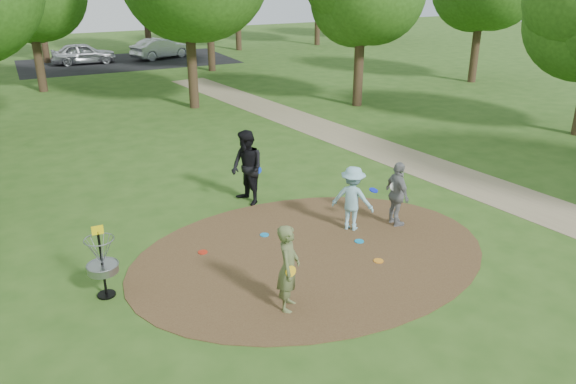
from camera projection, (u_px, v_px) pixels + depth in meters
name	position (u px, v px, depth m)	size (l,w,h in m)	color
ground	(311.00, 254.00, 12.82)	(100.00, 100.00, 0.00)	#2D5119
dirt_clearing	(311.00, 254.00, 12.82)	(8.40, 8.40, 0.02)	#47301C
footpath	(466.00, 181.00, 17.16)	(2.00, 40.00, 0.01)	#8C7A5B
parking_lot	(128.00, 62.00, 38.56)	(14.00, 8.00, 0.01)	black
player_observer_with_disc	(288.00, 268.00, 10.49)	(0.71, 0.76, 1.75)	#5B663B
player_throwing_with_disc	(352.00, 199.00, 13.75)	(1.31, 1.20, 1.64)	#8ABECD
player_walking_with_disc	(247.00, 168.00, 15.21)	(0.95, 1.13, 2.06)	black
player_waiting_with_disc	(397.00, 194.00, 13.96)	(0.53, 1.03, 1.68)	gray
disc_ground_cyan	(264.00, 235.00, 13.67)	(0.22, 0.22, 0.02)	#1884C2
disc_ground_blue	(359.00, 241.00, 13.36)	(0.22, 0.22, 0.02)	#0C8CCD
disc_ground_red	(203.00, 252.00, 12.85)	(0.22, 0.22, 0.02)	red
car_left	(83.00, 53.00, 37.40)	(1.65, 4.09, 1.40)	#B4B6BC
car_right	(161.00, 48.00, 39.60)	(1.49, 4.26, 1.40)	#B6B7BF
disc_ground_orange	(379.00, 261.00, 12.47)	(0.22, 0.22, 0.02)	orange
disc_golf_basket	(101.00, 257.00, 10.89)	(0.63, 0.63, 1.54)	black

